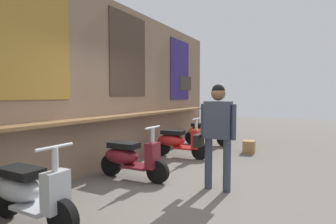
# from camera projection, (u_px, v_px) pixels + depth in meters

# --- Properties ---
(ground_plane) EXTENTS (30.86, 30.86, 0.00)m
(ground_plane) POSITION_uv_depth(u_px,v_px,m) (184.00, 188.00, 4.44)
(ground_plane) COLOR #605B54
(market_stall_facade) EXTENTS (11.02, 0.61, 3.45)m
(market_stall_facade) POSITION_uv_depth(u_px,v_px,m) (89.00, 83.00, 5.28)
(market_stall_facade) COLOR #7F6651
(market_stall_facade) RESTS_ON ground_plane
(scooter_silver) EXTENTS (0.46, 1.40, 0.97)m
(scooter_silver) POSITION_uv_depth(u_px,v_px,m) (28.00, 191.00, 3.18)
(scooter_silver) COLOR #B2B5BA
(scooter_silver) RESTS_ON ground_plane
(scooter_maroon) EXTENTS (0.46, 1.40, 0.97)m
(scooter_maroon) POSITION_uv_depth(u_px,v_px,m) (129.00, 157.00, 4.92)
(scooter_maroon) COLOR maroon
(scooter_maroon) RESTS_ON ground_plane
(scooter_red) EXTENTS (0.46, 1.40, 0.97)m
(scooter_red) POSITION_uv_depth(u_px,v_px,m) (177.00, 141.00, 6.66)
(scooter_red) COLOR red
(scooter_red) RESTS_ON ground_plane
(scooter_orange) EXTENTS (0.49, 1.40, 0.97)m
(scooter_orange) POSITION_uv_depth(u_px,v_px,m) (205.00, 132.00, 8.32)
(scooter_orange) COLOR orange
(scooter_orange) RESTS_ON ground_plane
(shopper_with_handbag) EXTENTS (0.26, 0.65, 1.67)m
(shopper_with_handbag) POSITION_uv_depth(u_px,v_px,m) (217.00, 126.00, 4.31)
(shopper_with_handbag) COLOR #383D4C
(shopper_with_handbag) RESTS_ON ground_plane
(merchandise_crate) EXTENTS (0.40, 0.33, 0.32)m
(merchandise_crate) POSITION_uv_depth(u_px,v_px,m) (249.00, 147.00, 7.18)
(merchandise_crate) COLOR olive
(merchandise_crate) RESTS_ON ground_plane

